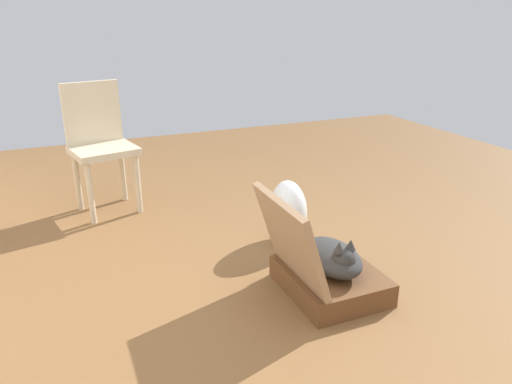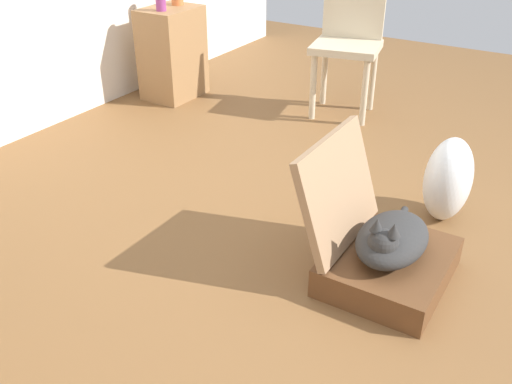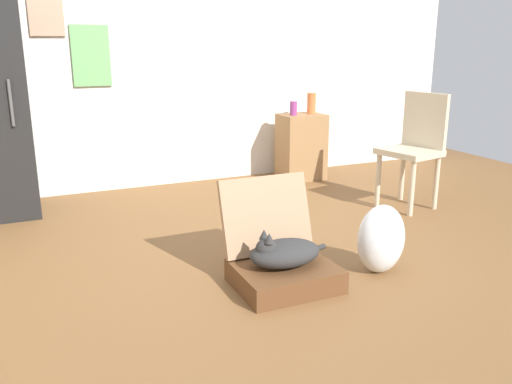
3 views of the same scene
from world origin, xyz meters
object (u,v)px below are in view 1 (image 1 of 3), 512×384
(suitcase_base, at_px, (330,280))
(cat, at_px, (333,257))
(chair, at_px, (100,141))
(plastic_bag_white, at_px, (288,212))

(suitcase_base, height_order, cat, cat)
(suitcase_base, distance_m, chair, 2.06)
(chair, bearing_deg, plastic_bag_white, -58.63)
(cat, relative_size, chair, 0.52)
(plastic_bag_white, xyz_separation_m, chair, (1.11, 1.05, 0.33))
(suitcase_base, relative_size, chair, 0.59)
(chair, bearing_deg, suitcase_base, -72.38)
(suitcase_base, xyz_separation_m, chair, (1.75, 0.99, 0.48))
(suitcase_base, xyz_separation_m, plastic_bag_white, (0.64, -0.06, 0.15))
(cat, height_order, plastic_bag_white, plastic_bag_white)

